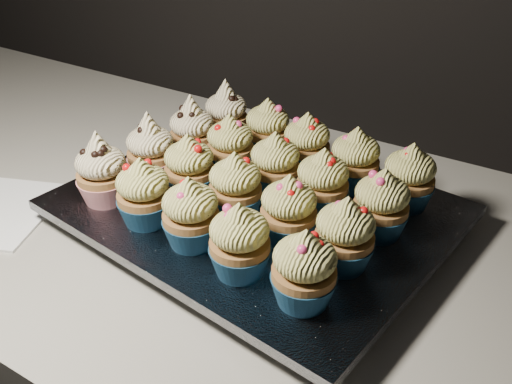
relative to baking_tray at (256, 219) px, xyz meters
The scene contains 23 objects.
worktop 0.22m from the baking_tray, ahead, with size 2.44×0.64×0.04m, color beige.
baking_tray is the anchor object (origin of this frame).
foil_lining 0.02m from the baking_tray, ahead, with size 0.44×0.35×0.01m, color silver.
cupcake_0 0.20m from the baking_tray, 150.36° to the right, with size 0.06×0.06×0.10m.
cupcake_1 0.15m from the baking_tray, 130.91° to the right, with size 0.06×0.06×0.08m.
cupcake_2 0.12m from the baking_tray, 98.73° to the right, with size 0.06×0.06×0.08m.
cupcake_3 0.15m from the baking_tray, 65.21° to the right, with size 0.06×0.06×0.08m.
cupcake_4 0.19m from the baking_tray, 43.81° to the right, with size 0.06×0.06×0.08m.
cupcake_5 0.16m from the baking_tray, behind, with size 0.06×0.06×0.10m.
cupcake_6 0.10m from the baking_tray, 161.78° to the right, with size 0.06×0.06×0.08m.
cupcake_7 0.07m from the baking_tray, 100.83° to the right, with size 0.06×0.06×0.08m.
cupcake_8 0.10m from the baking_tray, 33.39° to the right, with size 0.06×0.06×0.08m.
cupcake_9 0.16m from the baking_tray, 21.39° to the right, with size 0.06×0.06×0.08m.
cupcake_10 0.16m from the baking_tray, 158.24° to the left, with size 0.06×0.06×0.10m.
cupcake_11 0.10m from the baking_tray, 145.27° to the left, with size 0.06×0.06×0.08m.
cupcake_12 0.07m from the baking_tray, 80.31° to the left, with size 0.06×0.06×0.08m.
cupcake_13 0.10m from the baking_tray, 19.86° to the left, with size 0.06×0.06×0.08m.
cupcake_14 0.16m from the baking_tray, ahead, with size 0.06×0.06×0.08m.
cupcake_15 0.19m from the baking_tray, 135.69° to the left, with size 0.06×0.06×0.10m.
cupcake_16 0.14m from the baking_tray, 114.83° to the left, with size 0.06×0.06×0.08m.
cupcake_17 0.12m from the baking_tray, 83.17° to the left, with size 0.06×0.06×0.08m.
cupcake_18 0.14m from the baking_tray, 49.54° to the left, with size 0.06×0.06×0.08m.
cupcake_19 0.19m from the baking_tray, 30.49° to the left, with size 0.06×0.06×0.08m.
Camera 1 is at (0.09, 1.19, 1.31)m, focal length 40.00 mm.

